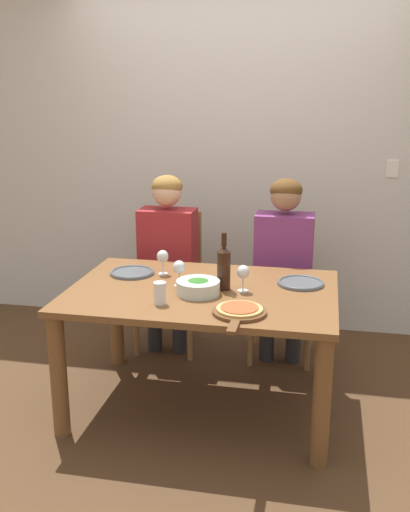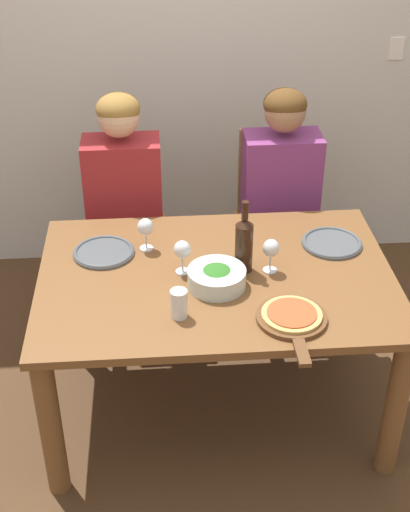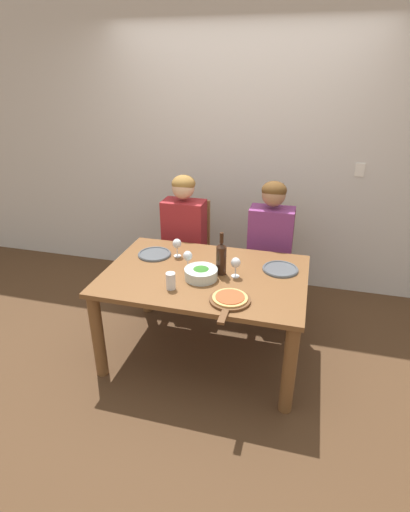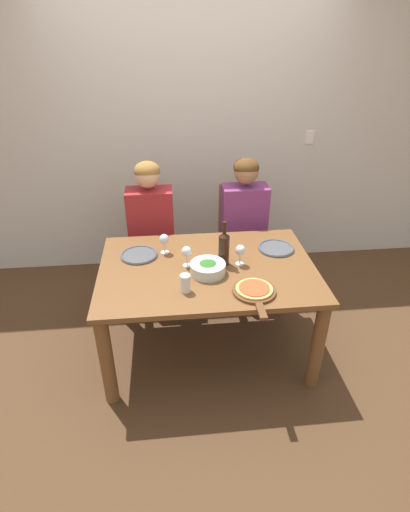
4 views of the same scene
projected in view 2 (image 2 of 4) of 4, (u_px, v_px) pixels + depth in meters
The scene contains 16 objects.
ground_plane at pixel (215, 401), 3.36m from camera, with size 40.00×40.00×0.00m, color #4C331E.
back_wall at pixel (194, 33), 3.77m from camera, with size 10.00×0.06×2.70m.
dining_table at pixel (216, 298), 3.03m from camera, with size 1.48×1.01×0.72m.
chair_left at pixel (126, 220), 3.76m from camera, with size 0.42×0.42×0.96m.
chair_right at pixel (275, 214), 3.81m from camera, with size 0.42×0.42×0.96m.
person_woman at pixel (123, 190), 3.54m from camera, with size 0.47×0.51×1.24m.
person_man at pixel (281, 185), 3.59m from camera, with size 0.47×0.51×1.24m.
wine_bottle at pixel (244, 243), 2.93m from camera, with size 0.07×0.07×0.32m.
broccoli_bowl at pixel (217, 278), 2.88m from camera, with size 0.24×0.24×0.08m.
dinner_plate_left at pixel (104, 252), 3.10m from camera, with size 0.27×0.27×0.02m.
dinner_plate_right at pixel (332, 243), 3.16m from camera, with size 0.27×0.27×0.02m.
pizza_on_board at pixel (292, 318), 2.69m from camera, with size 0.27×0.41×0.04m.
wine_glass_left at pixel (145, 228), 3.08m from camera, with size 0.07×0.07×0.15m.
wine_glass_right at pixel (271, 250), 2.93m from camera, with size 0.07×0.07×0.15m.
wine_glass_centre at pixel (182, 251), 2.92m from camera, with size 0.07×0.07×0.15m.
water_tumbler at pixel (179, 304), 2.69m from camera, with size 0.07×0.07×0.12m.
Camera 2 is at (-0.24, -2.45, 2.38)m, focal length 50.00 mm.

